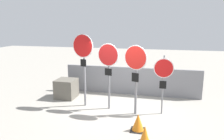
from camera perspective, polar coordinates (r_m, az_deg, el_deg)
ground_plane at (r=8.11m, az=2.78°, el=-10.58°), size 40.00×40.00×0.00m
fence_back at (r=9.76m, az=4.98°, el=-2.87°), size 6.00×0.12×1.23m
stop_sign_0 at (r=8.14m, az=-7.50°, el=3.81°), size 0.85×0.25×2.76m
stop_sign_1 at (r=7.79m, az=-0.94°, el=1.95°), size 0.80×0.22×2.44m
stop_sign_2 at (r=7.36m, az=6.20°, el=0.69°), size 0.79×0.32×2.43m
stop_sign_3 at (r=7.57m, az=13.30°, el=-0.69°), size 0.67×0.11×2.08m
traffic_cone_0 at (r=6.67m, az=6.81°, el=-13.42°), size 0.43×0.43×0.53m
traffic_cone_1 at (r=6.02m, az=8.57°, el=-16.49°), size 0.35×0.35×0.52m
storage_crate at (r=9.55m, az=-11.84°, el=-4.76°), size 0.81×0.83×0.80m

